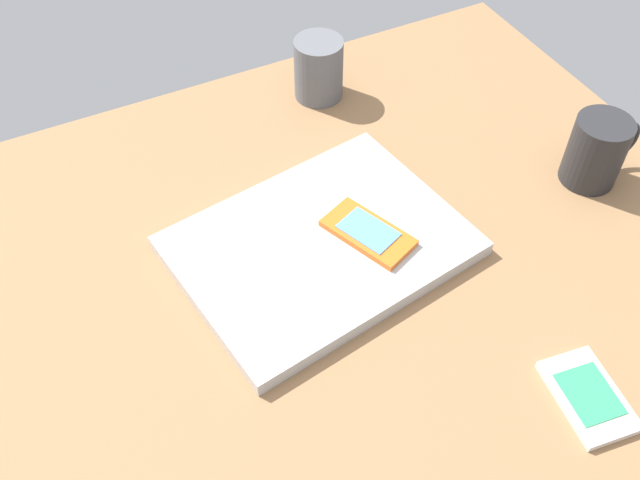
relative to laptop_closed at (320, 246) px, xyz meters
The scene contains 6 objects.
desk_surface 10.16cm from the laptop_closed, 166.17° to the right, with size 120.00×80.00×3.00cm, color olive.
laptop_closed is the anchor object (origin of this frame).
cell_phone_on_laptop 5.95cm from the laptop_closed, 18.60° to the right, with size 9.17×12.18×0.97cm.
cell_phone_on_desk 33.72cm from the laptop_closed, 62.61° to the right, with size 7.55×10.83×1.09cm.
coffee_mug 37.82cm from the laptop_closed, ahead, with size 10.69×7.23×9.35cm.
pen_cup 30.75cm from the laptop_closed, 63.72° to the left, with size 7.09×7.09×9.07cm, color #595B60.
Camera 1 is at (-15.16, -46.89, 68.25)cm, focal length 39.79 mm.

